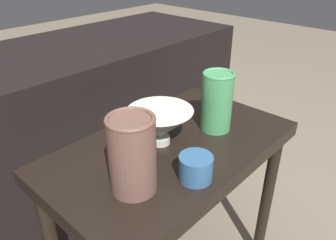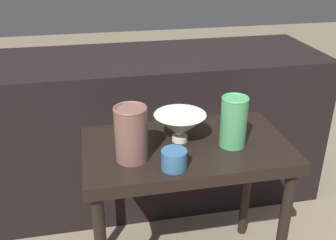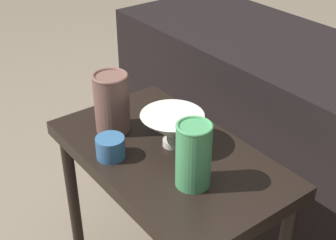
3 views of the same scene
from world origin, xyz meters
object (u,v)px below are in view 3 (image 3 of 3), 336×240
vase_colorful_right (194,154)px  cup (110,147)px  bowl (172,128)px  vase_textured_left (112,102)px

vase_colorful_right → cup: 0.24m
bowl → vase_colorful_right: bearing=-20.7°
bowl → vase_textured_left: bearing=-153.5°
vase_textured_left → cup: 0.15m
vase_colorful_right → cup: vase_colorful_right is taller
bowl → cup: 0.17m
vase_textured_left → vase_colorful_right: (0.32, 0.02, -0.00)m
cup → vase_textured_left: bearing=146.0°
vase_textured_left → cup: size_ratio=2.26×
bowl → cup: bowl is taller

